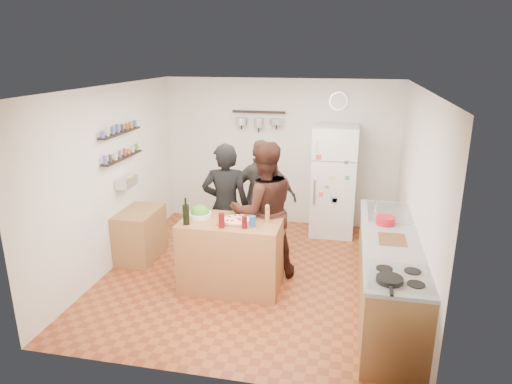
% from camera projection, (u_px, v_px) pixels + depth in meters
% --- Properties ---
extents(room_shell, '(4.20, 4.20, 4.20)m').
position_uv_depth(room_shell, '(260.00, 179.00, 6.24)').
color(room_shell, brown).
rests_on(room_shell, ground).
extents(prep_island, '(1.25, 0.72, 0.91)m').
position_uv_depth(prep_island, '(232.00, 254.00, 5.79)').
color(prep_island, '#A56D3C').
rests_on(prep_island, floor).
extents(pizza_board, '(0.42, 0.34, 0.02)m').
position_uv_depth(pizza_board, '(237.00, 221.00, 5.61)').
color(pizza_board, brown).
rests_on(pizza_board, prep_island).
extents(pizza, '(0.34, 0.34, 0.02)m').
position_uv_depth(pizza, '(237.00, 220.00, 5.61)').
color(pizza, beige).
rests_on(pizza, pizza_board).
extents(salad_bowl, '(0.29, 0.29, 0.06)m').
position_uv_depth(salad_bowl, '(200.00, 215.00, 5.77)').
color(salad_bowl, silver).
rests_on(salad_bowl, prep_island).
extents(wine_bottle, '(0.08, 0.08, 0.25)m').
position_uv_depth(wine_bottle, '(186.00, 215.00, 5.51)').
color(wine_bottle, black).
rests_on(wine_bottle, prep_island).
extents(wine_glass_near, '(0.07, 0.07, 0.18)m').
position_uv_depth(wine_glass_near, '(222.00, 221.00, 5.41)').
color(wine_glass_near, '#61080C').
rests_on(wine_glass_near, prep_island).
extents(wine_glass_far, '(0.06, 0.06, 0.15)m').
position_uv_depth(wine_glass_far, '(244.00, 222.00, 5.40)').
color(wine_glass_far, '#4F060C').
rests_on(wine_glass_far, prep_island).
extents(pepper_mill, '(0.06, 0.06, 0.18)m').
position_uv_depth(pepper_mill, '(267.00, 215.00, 5.58)').
color(pepper_mill, '#A16B43').
rests_on(pepper_mill, prep_island).
extents(salt_canister, '(0.08, 0.08, 0.13)m').
position_uv_depth(salt_canister, '(252.00, 221.00, 5.46)').
color(salt_canister, '#19498E').
rests_on(salt_canister, prep_island).
extents(person_left, '(0.71, 0.54, 1.77)m').
position_uv_depth(person_left, '(226.00, 207.00, 6.23)').
color(person_left, black).
rests_on(person_left, floor).
extents(person_center, '(1.11, 1.01, 1.84)m').
position_uv_depth(person_center, '(264.00, 211.00, 5.98)').
color(person_center, black).
rests_on(person_center, floor).
extents(person_back, '(1.04, 0.51, 1.72)m').
position_uv_depth(person_back, '(262.00, 198.00, 6.68)').
color(person_back, '#2B2826').
rests_on(person_back, floor).
extents(counter_run, '(0.63, 2.63, 0.90)m').
position_uv_depth(counter_run, '(388.00, 275.00, 5.26)').
color(counter_run, '#9E7042').
rests_on(counter_run, floor).
extents(stove_top, '(0.60, 0.62, 0.02)m').
position_uv_depth(stove_top, '(399.00, 278.00, 4.24)').
color(stove_top, white).
rests_on(stove_top, counter_run).
extents(skillet, '(0.24, 0.24, 0.05)m').
position_uv_depth(skillet, '(390.00, 280.00, 4.13)').
color(skillet, black).
rests_on(skillet, stove_top).
extents(sink, '(0.50, 0.80, 0.03)m').
position_uv_depth(sink, '(387.00, 213.00, 5.92)').
color(sink, silver).
rests_on(sink, counter_run).
extents(cutting_board, '(0.30, 0.40, 0.02)m').
position_uv_depth(cutting_board, '(392.00, 240.00, 5.07)').
color(cutting_board, brown).
rests_on(cutting_board, counter_run).
extents(red_bowl, '(0.23, 0.23, 0.10)m').
position_uv_depth(red_bowl, '(386.00, 221.00, 5.50)').
color(red_bowl, '#B61427').
rests_on(red_bowl, counter_run).
extents(fridge, '(0.70, 0.68, 1.80)m').
position_uv_depth(fridge, '(334.00, 181.00, 7.43)').
color(fridge, white).
rests_on(fridge, floor).
extents(wall_clock, '(0.30, 0.03, 0.30)m').
position_uv_depth(wall_clock, '(339.00, 101.00, 7.36)').
color(wall_clock, silver).
rests_on(wall_clock, back_wall).
extents(spice_shelf_lower, '(0.12, 1.00, 0.02)m').
position_uv_depth(spice_shelf_lower, '(122.00, 158.00, 6.36)').
color(spice_shelf_lower, black).
rests_on(spice_shelf_lower, left_wall).
extents(spice_shelf_upper, '(0.12, 1.00, 0.02)m').
position_uv_depth(spice_shelf_upper, '(120.00, 133.00, 6.26)').
color(spice_shelf_upper, black).
rests_on(spice_shelf_upper, left_wall).
extents(produce_basket, '(0.18, 0.35, 0.14)m').
position_uv_depth(produce_basket, '(126.00, 182.00, 6.46)').
color(produce_basket, silver).
rests_on(produce_basket, left_wall).
extents(side_table, '(0.50, 0.80, 0.73)m').
position_uv_depth(side_table, '(141.00, 234.00, 6.65)').
color(side_table, olive).
rests_on(side_table, floor).
extents(pot_rack, '(0.90, 0.04, 0.04)m').
position_uv_depth(pot_rack, '(259.00, 112.00, 7.60)').
color(pot_rack, black).
rests_on(pot_rack, back_wall).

